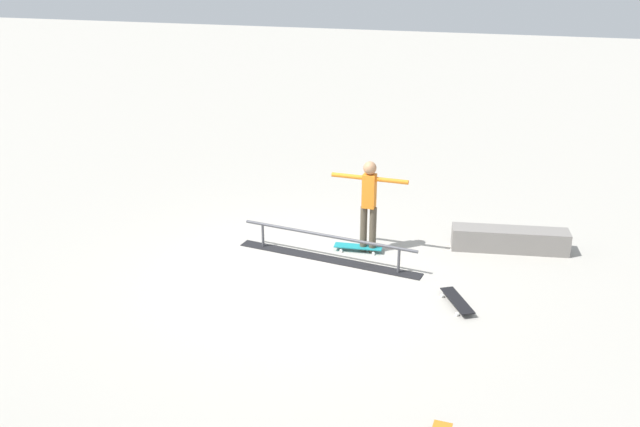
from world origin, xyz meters
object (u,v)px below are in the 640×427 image
Objects in this scene: skate_ledge at (510,240)px; skater_main at (369,200)px; grind_rail at (328,249)px; loose_skateboard_black at (457,301)px; skateboard_main at (358,247)px.

skate_ledge is 2.49m from skater_main.
loose_skateboard_black is (-2.16, 0.99, -0.12)m from grind_rail.
skater_main is (2.28, 0.67, 0.72)m from skate_ledge.
grind_rail is at bearing 43.62° from skater_main.
skate_ledge reaches higher than loose_skateboard_black.
grind_rail is 2.01× the size of skater_main.
skateboard_main is 2.27m from loose_skateboard_black.
skater_main is at bearing 5.88° from skateboard_main.
skater_main is at bearing -130.58° from grind_rail.
skateboard_main and loose_skateboard_black have the same top height.
skate_ledge is at bearing -160.31° from skater_main.
skate_ledge is at bearing 12.18° from skateboard_main.
loose_skateboard_black is at bearing 140.76° from skater_main.
loose_skateboard_black is (-1.76, 1.44, 0.00)m from skateboard_main.
skater_main is at bearing -160.56° from loose_skateboard_black.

